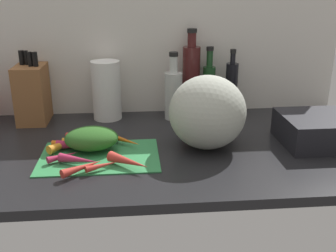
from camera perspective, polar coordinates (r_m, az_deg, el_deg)
ground_plane at (r=138.91cm, az=-3.75°, el=-3.22°), size 170.00×80.00×3.00cm
wall_back at (r=167.75cm, az=-4.39°, el=12.02°), size 170.00×3.00×60.00cm
cutting_board at (r=130.06cm, az=-9.78°, el=-4.26°), size 38.00×26.12×0.80cm
carrot_0 at (r=119.97cm, az=-5.69°, el=-5.11°), size 13.34×11.40×3.39cm
carrot_1 at (r=120.02cm, az=-9.43°, el=-5.62°), size 10.21×6.60×2.10cm
carrot_2 at (r=119.41cm, az=-12.18°, el=-5.81°), size 12.30×10.25×2.64cm
carrot_3 at (r=137.31cm, az=-12.32°, el=-2.26°), size 13.03×4.01×2.89cm
carrot_4 at (r=137.37cm, az=-14.42°, el=-2.40°), size 11.66×13.01×3.00cm
carrot_5 at (r=135.08cm, az=-12.57°, el=-2.60°), size 15.40×4.02×3.14cm
carrot_6 at (r=137.26cm, az=-13.60°, el=-2.51°), size 13.73×3.81×2.30cm
carrot_7 at (r=128.61cm, az=-14.88°, el=-4.22°), size 9.60×7.28×2.19cm
carrot_8 at (r=137.89cm, az=-6.81°, el=-1.82°), size 14.65×13.26×2.89cm
carrot_9 at (r=135.69cm, az=-11.55°, el=-2.68°), size 15.64×11.08×2.01cm
carrot_10 at (r=124.18cm, az=-12.68°, el=-4.76°), size 13.21×7.29×2.85cm
carrot_11 at (r=140.95cm, az=-11.42°, el=-1.78°), size 16.66×9.68×2.04cm
carrot_greens_pile at (r=133.47cm, az=-10.93°, el=-1.76°), size 17.65×13.58×7.47cm
winter_squash at (r=132.34cm, az=5.69°, el=1.96°), size 25.70×24.37×24.83cm
knife_block at (r=166.23cm, az=-18.90°, el=4.45°), size 11.24×16.35×28.26cm
paper_towel_roll at (r=162.84cm, az=-8.83°, el=5.09°), size 11.56×11.56×23.78cm
bottle_0 at (r=161.01cm, az=0.78°, el=4.72°), size 7.13×7.13×27.35cm
bottle_1 at (r=166.30cm, az=3.34°, el=6.81°), size 7.27×7.27×35.65cm
bottle_2 at (r=168.00cm, az=5.87°, el=5.55°), size 5.19×5.19×28.46cm
bottle_3 at (r=168.26cm, az=9.07°, el=5.44°), size 5.09×5.09×27.56cm
dish_rack at (r=147.31cm, az=21.12°, el=-0.51°), size 27.25×23.66×9.90cm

